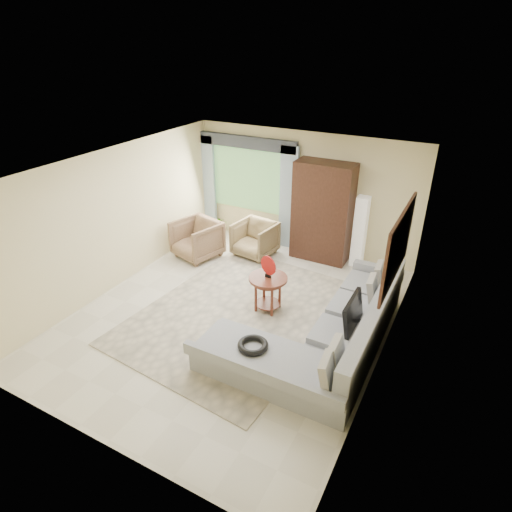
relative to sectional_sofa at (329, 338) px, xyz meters
The scene contains 17 objects.
ground 1.81m from the sectional_sofa, behind, with size 6.00×6.00×0.00m, color silver.
area_rug 1.75m from the sectional_sofa, behind, with size 3.00×4.00×0.02m, color #C3B49A.
sectional_sofa is the anchor object (origin of this frame).
tv_screen 0.54m from the sectional_sofa, 31.71° to the left, with size 0.06×0.74×0.48m, color black.
garden_hose 1.28m from the sectional_sofa, 128.87° to the right, with size 0.43×0.43×0.09m, color black.
coffee_table 1.45m from the sectional_sofa, 156.28° to the left, with size 0.67×0.67×0.67m.
red_disc 1.58m from the sectional_sofa, 156.28° to the left, with size 0.34×0.34×0.03m, color #9E120F.
armchair_left 3.98m from the sectional_sofa, 154.76° to the left, with size 0.87×0.90×0.82m, color #967052.
armchair_right 3.46m from the sectional_sofa, 137.14° to the left, with size 0.81×0.83×0.75m, color olive.
potted_plant 4.66m from the sectional_sofa, 143.46° to the left, with size 0.47×0.41×0.52m, color #999999.
armoire 3.24m from the sectional_sofa, 113.06° to the left, with size 1.20×0.55×2.10m, color black.
floor_lamp 3.03m from the sectional_sofa, 98.33° to the left, with size 0.24×0.24×1.50m, color silver.
window 4.58m from the sectional_sofa, 134.87° to the left, with size 1.80×0.04×1.40m, color #669E59.
curtain_left 5.25m from the sectional_sofa, 143.84° to the left, with size 0.40×0.08×2.30m, color #9EB7CC.
curtain_right 3.80m from the sectional_sofa, 124.27° to the left, with size 0.40×0.08×2.30m, color #9EB7CC.
valance 4.81m from the sectional_sofa, 135.52° to the left, with size 2.40×0.12×0.26m, color #1E232D.
wall_mirror 1.70m from the sectional_sofa, 37.80° to the left, with size 0.05×1.70×1.05m.
Camera 1 is at (3.21, -5.21, 4.36)m, focal length 30.00 mm.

